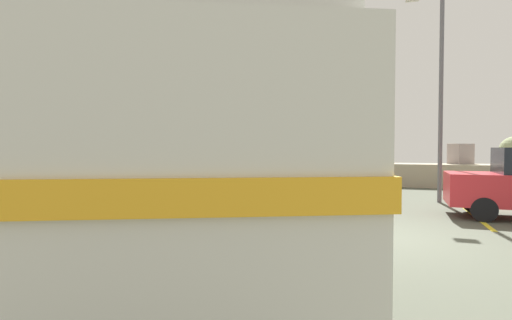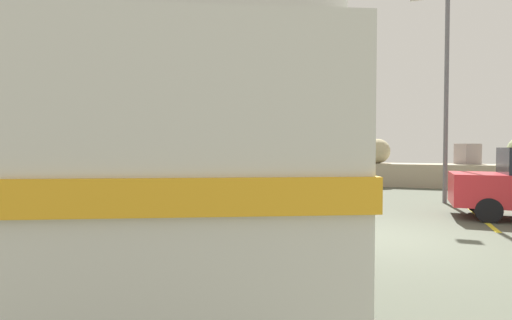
% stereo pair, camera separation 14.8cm
% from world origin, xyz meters
% --- Properties ---
extents(ground, '(32.00, 26.00, 0.02)m').
position_xyz_m(ground, '(0.00, 0.00, 0.01)').
color(ground, '#4A4E40').
extents(breakwater, '(31.36, 1.95, 2.45)m').
position_xyz_m(breakwater, '(-0.07, 11.83, 0.75)').
color(breakwater, tan).
rests_on(breakwater, ground).
extents(vintage_coach, '(5.73, 8.80, 3.70)m').
position_xyz_m(vintage_coach, '(-2.46, -2.94, 2.05)').
color(vintage_coach, black).
rests_on(vintage_coach, ground).
extents(second_coach, '(5.96, 8.75, 3.70)m').
position_xyz_m(second_coach, '(-7.39, -2.41, 2.05)').
color(second_coach, black).
rests_on(second_coach, ground).
extents(lamp_post, '(1.22, 0.32, 7.13)m').
position_xyz_m(lamp_post, '(1.92, 6.03, 3.98)').
color(lamp_post, '#5B5B60').
rests_on(lamp_post, ground).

